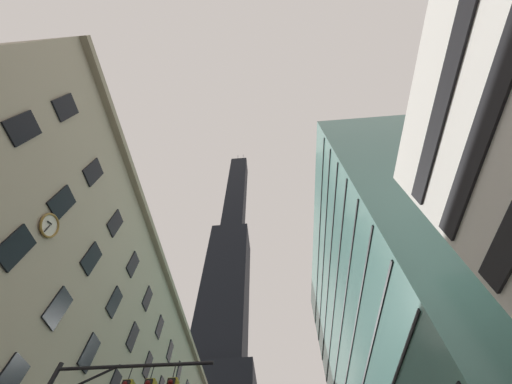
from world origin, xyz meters
TOP-DOWN VIEW (x-y plane):
  - dark_skyscraper at (-18.25, 92.63)m, footprint 25.84×25.84m
  - glass_office_midrise at (19.84, 31.16)m, footprint 17.78×44.55m

SIDE VIEW (x-z plane):
  - glass_office_midrise at x=19.84m, z-range 0.00..45.95m
  - dark_skyscraper at x=-18.25m, z-range -42.68..178.51m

